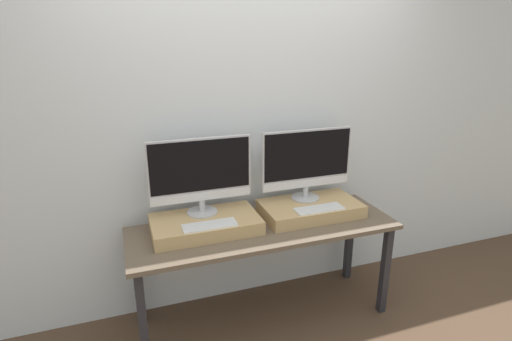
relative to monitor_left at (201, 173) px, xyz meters
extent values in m
cube|color=silver|center=(0.38, 0.21, 0.22)|extent=(8.00, 0.04, 2.60)
cube|color=brown|center=(0.38, -0.16, -0.38)|extent=(1.79, 0.59, 0.03)
cube|color=#232328|center=(-0.45, -0.39, -0.74)|extent=(0.05, 0.05, 0.68)
cube|color=#232328|center=(1.21, -0.39, -0.74)|extent=(0.05, 0.05, 0.68)
cube|color=#232328|center=(-0.45, 0.08, -0.74)|extent=(0.05, 0.05, 0.68)
cube|color=#232328|center=(1.21, 0.08, -0.74)|extent=(0.05, 0.05, 0.68)
cube|color=tan|center=(0.00, -0.08, -0.32)|extent=(0.69, 0.39, 0.09)
cylinder|color=#B2B2B7|center=(0.00, 0.00, -0.27)|extent=(0.20, 0.20, 0.01)
cylinder|color=#B2B2B7|center=(0.00, 0.00, -0.23)|extent=(0.04, 0.04, 0.08)
cube|color=#B2B2B7|center=(0.00, 0.00, 0.02)|extent=(0.67, 0.02, 0.42)
cube|color=black|center=(0.00, -0.01, 0.05)|extent=(0.65, 0.00, 0.33)
cube|color=silver|center=(0.00, -0.01, -0.16)|extent=(0.66, 0.00, 0.06)
cube|color=silver|center=(0.00, -0.21, -0.27)|extent=(0.34, 0.12, 0.01)
cube|color=silver|center=(0.00, -0.21, -0.27)|extent=(0.32, 0.11, 0.00)
cube|color=tan|center=(0.76, -0.08, -0.32)|extent=(0.69, 0.39, 0.09)
cylinder|color=#B2B2B7|center=(0.76, 0.00, -0.27)|extent=(0.20, 0.20, 0.01)
cylinder|color=#B2B2B7|center=(0.76, 0.00, -0.23)|extent=(0.04, 0.04, 0.08)
cube|color=#B2B2B7|center=(0.76, 0.00, 0.02)|extent=(0.67, 0.02, 0.42)
cube|color=black|center=(0.76, -0.01, 0.05)|extent=(0.65, 0.00, 0.33)
cube|color=silver|center=(0.76, -0.01, -0.16)|extent=(0.66, 0.00, 0.06)
cube|color=silver|center=(0.76, -0.21, -0.27)|extent=(0.34, 0.12, 0.01)
cube|color=silver|center=(0.76, -0.21, -0.27)|extent=(0.32, 0.11, 0.00)
camera|label=1|loc=(-0.47, -2.41, 0.82)|focal=28.00mm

